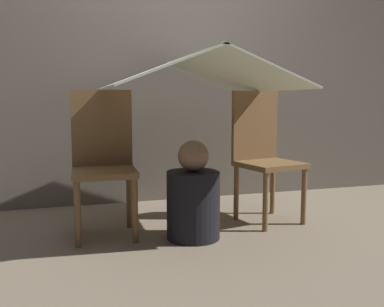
% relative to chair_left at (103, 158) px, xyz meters
% --- Properties ---
extents(ground_plane, '(8.80, 8.80, 0.00)m').
position_rel_chair_left_xyz_m(ground_plane, '(0.56, -0.15, -0.49)').
color(ground_plane, gray).
extents(wall_back, '(7.00, 0.05, 2.50)m').
position_rel_chair_left_xyz_m(wall_back, '(0.56, 0.82, 0.76)').
color(wall_back, '#6B6056').
rests_on(wall_back, ground_plane).
extents(chair_left, '(0.41, 0.41, 0.92)m').
position_rel_chair_left_xyz_m(chair_left, '(0.00, 0.00, 0.00)').
color(chair_left, brown).
rests_on(chair_left, ground_plane).
extents(chair_right, '(0.46, 0.46, 0.92)m').
position_rel_chair_left_xyz_m(chair_right, '(1.12, -0.00, 0.00)').
color(chair_right, brown).
rests_on(chair_right, ground_plane).
extents(sheet_canopy, '(1.14, 1.20, 0.23)m').
position_rel_chair_left_xyz_m(sheet_canopy, '(0.56, -0.08, 0.54)').
color(sheet_canopy, silver).
extents(person_front, '(0.33, 0.33, 0.61)m').
position_rel_chair_left_xyz_m(person_front, '(0.51, -0.27, -0.24)').
color(person_front, black).
rests_on(person_front, ground_plane).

